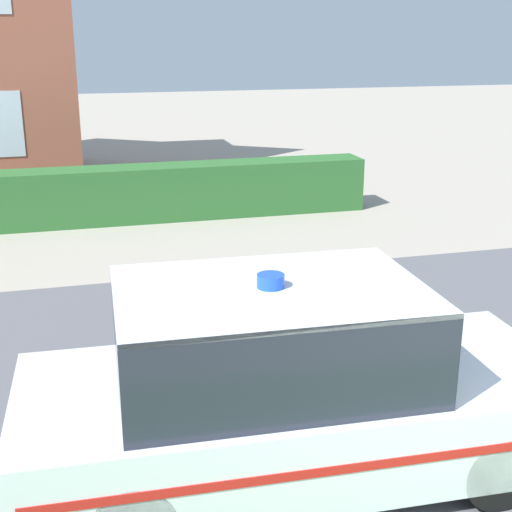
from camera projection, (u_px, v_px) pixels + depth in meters
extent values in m
cube|color=#5B5B60|center=(339.00, 355.00, 7.90)|extent=(28.00, 6.10, 0.01)
cube|color=#2D662D|center=(156.00, 193.00, 13.47)|extent=(8.13, 0.78, 1.02)
cylinder|color=black|center=(497.00, 470.00, 5.31)|extent=(0.61, 0.23, 0.60)
cylinder|color=black|center=(409.00, 376.00, 6.76)|extent=(0.61, 0.23, 0.60)
cylinder|color=black|center=(123.00, 407.00, 6.19)|extent=(0.61, 0.23, 0.60)
cube|color=silver|center=(296.00, 413.00, 5.69)|extent=(4.40, 1.94, 0.68)
cube|color=#232833|center=(270.00, 333.00, 5.43)|extent=(2.39, 1.68, 0.75)
cube|color=silver|center=(271.00, 290.00, 5.32)|extent=(2.39, 1.68, 0.04)
cube|color=red|center=(331.00, 471.00, 4.86)|extent=(4.11, 0.19, 0.07)
cube|color=red|center=(270.00, 360.00, 6.49)|extent=(4.11, 0.19, 0.07)
cylinder|color=blue|center=(271.00, 281.00, 5.30)|extent=(0.21, 0.21, 0.10)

